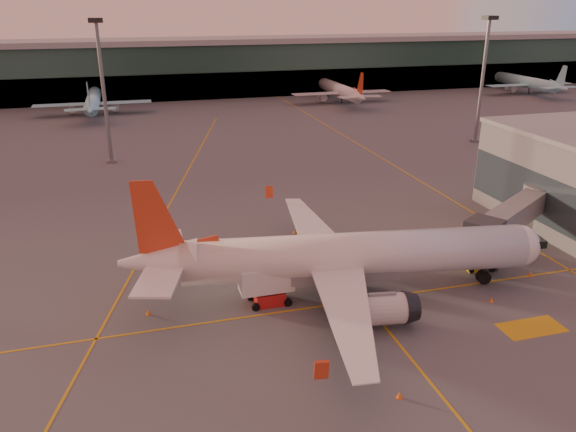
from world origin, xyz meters
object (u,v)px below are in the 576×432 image
object	(u,v)px
main_airplane	(341,257)
gpu_cart	(477,265)
catering_truck	(267,283)
pushback_tug	(513,252)

from	to	relation	value
main_airplane	gpu_cart	distance (m)	17.09
catering_truck	pushback_tug	bearing A→B (deg)	4.06
catering_truck	pushback_tug	xyz separation A→B (m)	(30.16, 2.38, -1.55)
main_airplane	catering_truck	size ratio (longest dim) A/B	8.11
gpu_cart	catering_truck	bearing A→B (deg)	-174.05
catering_truck	pushback_tug	world-z (taller)	catering_truck
gpu_cart	main_airplane	bearing A→B (deg)	-172.43
main_airplane	pushback_tug	distance (m)	22.92
main_airplane	catering_truck	bearing A→B (deg)	-172.93
catering_truck	gpu_cart	bearing A→B (deg)	1.52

